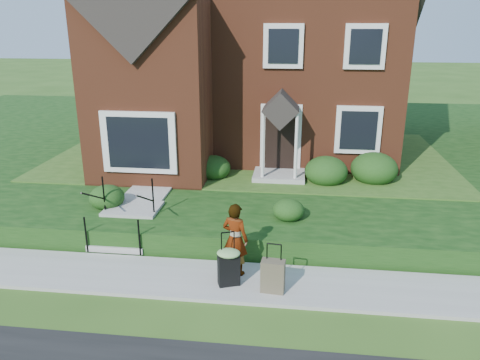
% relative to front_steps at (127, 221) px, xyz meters
% --- Properties ---
extents(ground, '(120.00, 120.00, 0.00)m').
position_rel_front_steps_xyz_m(ground, '(2.50, -1.84, -0.47)').
color(ground, '#2D5119').
rests_on(ground, ground).
extents(sidewalk, '(60.00, 1.60, 0.08)m').
position_rel_front_steps_xyz_m(sidewalk, '(2.50, -1.84, -0.43)').
color(sidewalk, '#9E9B93').
rests_on(sidewalk, ground).
extents(terrace, '(44.00, 20.00, 0.60)m').
position_rel_front_steps_xyz_m(terrace, '(6.50, 9.06, -0.17)').
color(terrace, black).
rests_on(terrace, ground).
extents(walkway, '(1.20, 6.00, 0.06)m').
position_rel_front_steps_xyz_m(walkway, '(0.00, 3.16, 0.16)').
color(walkway, '#9E9B93').
rests_on(walkway, terrace).
extents(main_house, '(10.40, 10.20, 9.40)m').
position_rel_front_steps_xyz_m(main_house, '(2.29, 7.76, 4.79)').
color(main_house, brown).
rests_on(main_house, terrace).
extents(front_steps, '(1.40, 2.02, 1.50)m').
position_rel_front_steps_xyz_m(front_steps, '(0.00, 0.00, 0.00)').
color(front_steps, '#9E9B93').
rests_on(front_steps, ground).
extents(foundation_shrubs, '(9.74, 4.36, 1.00)m').
position_rel_front_steps_xyz_m(foundation_shrubs, '(3.22, 3.09, 0.56)').
color(foundation_shrubs, '#15340F').
rests_on(foundation_shrubs, terrace).
extents(woman, '(0.69, 0.57, 1.62)m').
position_rel_front_steps_xyz_m(woman, '(2.98, -1.53, 0.41)').
color(woman, '#999999').
rests_on(woman, sidewalk).
extents(suitcase_black, '(0.59, 0.54, 1.17)m').
position_rel_front_steps_xyz_m(suitcase_black, '(2.91, -2.02, 0.06)').
color(suitcase_black, black).
rests_on(suitcase_black, sidewalk).
extents(suitcase_olive, '(0.50, 0.31, 1.03)m').
position_rel_front_steps_xyz_m(suitcase_olive, '(3.83, -2.17, -0.05)').
color(suitcase_olive, brown).
rests_on(suitcase_olive, sidewalk).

